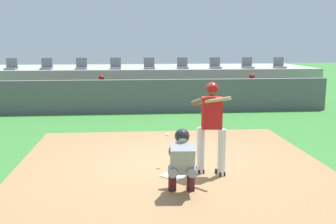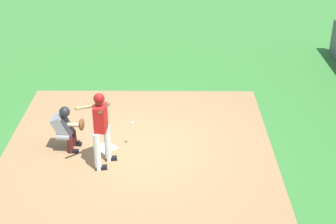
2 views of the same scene
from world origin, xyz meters
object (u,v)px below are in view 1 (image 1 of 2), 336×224
object	(u,v)px
stadium_seat_0	(11,66)
stadium_seat_1	(47,66)
dugout_player_1	(252,90)
stadium_seat_7	(247,65)
stadium_seat_3	(116,66)
stadium_seat_6	(215,65)
batter_at_plate	(211,122)
catcher_crouched	(182,159)
stadium_seat_8	(279,65)
dugout_player_0	(102,92)
stadium_seat_2	(81,66)
stadium_seat_4	(149,66)
home_plate	(175,175)
stadium_seat_5	(183,66)

from	to	relation	value
stadium_seat_0	stadium_seat_1	distance (m)	1.44
dugout_player_1	stadium_seat_7	distance (m)	2.24
stadium_seat_3	stadium_seat_6	distance (m)	4.33
batter_at_plate	stadium_seat_6	xyz separation A→B (m)	(2.20, 10.13, 0.50)
catcher_crouched	stadium_seat_8	distance (m)	12.50
dugout_player_0	stadium_seat_2	distance (m)	2.41
stadium_seat_7	stadium_seat_8	world-z (taller)	same
catcher_crouched	stadium_seat_1	size ratio (longest dim) A/B	3.97
stadium_seat_4	stadium_seat_7	size ratio (longest dim) A/B	1.00
batter_at_plate	stadium_seat_7	distance (m)	10.78
stadium_seat_3	stadium_seat_4	distance (m)	1.44
catcher_crouched	stadium_seat_6	distance (m)	11.46
stadium_seat_6	stadium_seat_8	world-z (taller)	same
catcher_crouched	stadium_seat_4	bearing A→B (deg)	90.04
home_plate	stadium_seat_0	bearing A→B (deg)	119.58
home_plate	dugout_player_0	world-z (taller)	dugout_player_0
catcher_crouched	stadium_seat_5	xyz separation A→B (m)	(1.44, 11.05, 0.93)
home_plate	catcher_crouched	xyz separation A→B (m)	(0.01, -0.87, 0.58)
catcher_crouched	stadium_seat_4	world-z (taller)	stadium_seat_4
catcher_crouched	stadium_seat_2	size ratio (longest dim) A/B	3.97
home_plate	stadium_seat_2	bearing A→B (deg)	105.84
home_plate	stadium_seat_6	world-z (taller)	stadium_seat_6
dugout_player_0	stadium_seat_0	bearing A→B (deg)	152.17
batter_at_plate	catcher_crouched	size ratio (longest dim) A/B	0.95
home_plate	dugout_player_0	size ratio (longest dim) A/B	0.34
dugout_player_1	stadium_seat_8	distance (m)	2.86
stadium_seat_5	stadium_seat_7	bearing A→B (deg)	0.00
dugout_player_0	stadium_seat_3	world-z (taller)	stadium_seat_3
catcher_crouched	stadium_seat_6	size ratio (longest dim) A/B	3.97
stadium_seat_2	stadium_seat_6	xyz separation A→B (m)	(5.78, 0.00, 0.00)
stadium_seat_4	batter_at_plate	bearing A→B (deg)	-86.10
stadium_seat_0	stadium_seat_7	size ratio (longest dim) A/B	1.00
stadium_seat_1	stadium_seat_8	bearing A→B (deg)	0.00
stadium_seat_2	stadium_seat_3	xyz separation A→B (m)	(1.44, 0.00, 0.00)
stadium_seat_1	stadium_seat_8	distance (m)	10.11
catcher_crouched	stadium_seat_7	xyz separation A→B (m)	(4.33, 11.05, 0.93)
batter_at_plate	dugout_player_0	world-z (taller)	batter_at_plate
stadium_seat_1	stadium_seat_3	bearing A→B (deg)	0.00
stadium_seat_1	stadium_seat_6	bearing A→B (deg)	0.00
dugout_player_0	stadium_seat_7	xyz separation A→B (m)	(6.26, 2.03, 0.86)
catcher_crouched	stadium_seat_8	xyz separation A→B (m)	(5.77, 11.05, 0.93)
stadium_seat_1	stadium_seat_6	world-z (taller)	same
stadium_seat_3	stadium_seat_2	bearing A→B (deg)	180.00
dugout_player_1	stadium_seat_1	bearing A→B (deg)	166.23
batter_at_plate	stadium_seat_3	xyz separation A→B (m)	(-2.13, 10.13, 0.50)
stadium_seat_2	stadium_seat_8	distance (m)	8.67
stadium_seat_2	stadium_seat_3	size ratio (longest dim) A/B	1.00
home_plate	dugout_player_0	distance (m)	8.39
home_plate	stadium_seat_1	bearing A→B (deg)	113.06
home_plate	dugout_player_1	size ratio (longest dim) A/B	0.34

